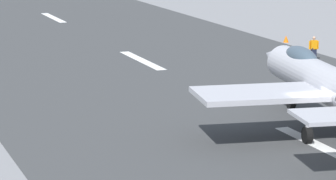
{
  "coord_description": "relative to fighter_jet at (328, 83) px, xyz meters",
  "views": [
    {
      "loc": [
        -31.42,
        19.25,
        10.12
      ],
      "look_at": [
        4.23,
        5.65,
        2.2
      ],
      "focal_mm": 92.04,
      "sensor_mm": 36.0,
      "label": 1
    }
  ],
  "objects": [
    {
      "name": "ground_plane",
      "position": [
        -2.4,
        1.6,
        -2.36
      ],
      "size": [
        400.0,
        400.0,
        0.0
      ],
      "primitive_type": "plane",
      "color": "gray"
    },
    {
      "name": "runway_strip",
      "position": [
        -2.42,
        1.6,
        -2.35
      ],
      "size": [
        240.0,
        26.0,
        0.02
      ],
      "color": "#3C3D3E",
      "rests_on": "ground"
    },
    {
      "name": "fighter_jet",
      "position": [
        0.0,
        0.0,
        0.0
      ],
      "size": [
        17.29,
        13.27,
        5.55
      ],
      "color": "#AEAFB7",
      "rests_on": "ground"
    },
    {
      "name": "crew_person",
      "position": [
        17.56,
        -9.55,
        -1.52
      ],
      "size": [
        0.37,
        0.69,
        1.69
      ],
      "color": "#1E2338",
      "rests_on": "ground"
    },
    {
      "name": "marker_cone_far",
      "position": [
        25.69,
        -11.83,
        -2.08
      ],
      "size": [
        0.44,
        0.44,
        0.55
      ],
      "primitive_type": "cone",
      "color": "orange",
      "rests_on": "ground"
    }
  ]
}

